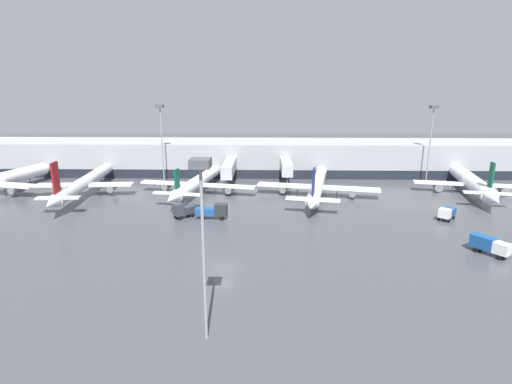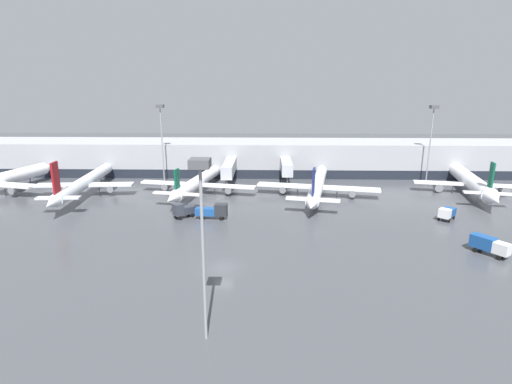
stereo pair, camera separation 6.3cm
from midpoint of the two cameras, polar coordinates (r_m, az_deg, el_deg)
name	(u,v)px [view 2 (the right image)]	position (r m, az deg, el deg)	size (l,w,h in m)	color
ground_plane	(224,268)	(55.39, -4.62, -10.73)	(320.00, 320.00, 0.00)	#424449
terminal_building	(246,157)	(113.33, -1.46, 5.01)	(160.00, 31.52, 9.00)	#9EA0A5
parked_jet_0	(471,182)	(103.75, 28.42, 1.27)	(24.83, 35.57, 9.40)	white
parked_jet_1	(197,183)	(92.09, -8.39, 1.34)	(27.14, 32.72, 7.99)	white
parked_jet_3	(318,185)	(89.98, 8.80, 0.98)	(27.27, 37.07, 8.96)	silver
parked_jet_4	(84,183)	(97.10, -23.31, 1.23)	(21.54, 38.23, 10.23)	silver
service_truck_0	(213,211)	(74.41, -6.14, -2.69)	(5.99, 2.12, 2.90)	#19478C
service_truck_1	(183,210)	(75.84, -10.31, -2.52)	(4.30, 4.06, 2.91)	#2D333D
service_truck_2	(489,244)	(67.84, 30.38, -6.48)	(4.43, 5.33, 2.58)	#19478C
service_truck_3	(447,213)	(81.46, 25.63, -2.67)	(4.12, 4.27, 2.36)	#19478C
apron_light_mast_0	(432,123)	(108.91, 23.91, 9.04)	(1.80, 1.80, 19.41)	gray
apron_light_mast_2	(161,122)	(103.26, -13.42, 9.70)	(1.80, 1.80, 19.56)	gray
apron_light_mast_3	(201,200)	(35.79, -7.79, -1.12)	(1.80, 1.80, 17.83)	gray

